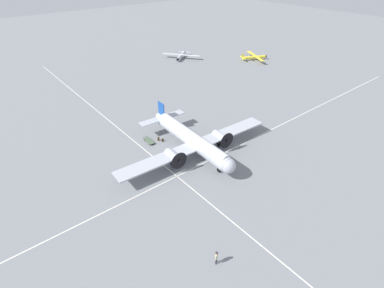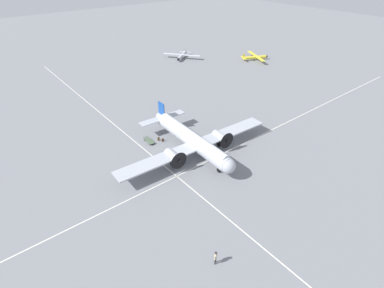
# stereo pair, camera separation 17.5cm
# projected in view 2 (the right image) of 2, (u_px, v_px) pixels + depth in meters

# --- Properties ---
(ground_plane) EXTENTS (300.00, 300.00, 0.00)m
(ground_plane) POSITION_uv_depth(u_px,v_px,m) (192.00, 152.00, 48.49)
(ground_plane) COLOR slate
(apron_line_eastwest) EXTENTS (120.00, 0.16, 0.01)m
(apron_line_eastwest) POSITION_uv_depth(u_px,v_px,m) (206.00, 162.00, 46.18)
(apron_line_eastwest) COLOR silver
(apron_line_eastwest) RESTS_ON ground_plane
(apron_line_northsouth) EXTENTS (0.16, 120.00, 0.01)m
(apron_line_northsouth) POSITION_uv_depth(u_px,v_px,m) (163.00, 165.00, 45.50)
(apron_line_northsouth) COLOR silver
(apron_line_northsouth) RESTS_ON ground_plane
(airliner_main) EXTENTS (27.27, 19.65, 5.32)m
(airliner_main) POSITION_uv_depth(u_px,v_px,m) (193.00, 140.00, 46.97)
(airliner_main) COLOR #ADB2BC
(airliner_main) RESTS_ON ground_plane
(crew_foreground) EXTENTS (0.53, 0.38, 1.71)m
(crew_foreground) POSITION_uv_depth(u_px,v_px,m) (216.00, 257.00, 30.52)
(crew_foreground) COLOR #2D2D33
(crew_foreground) RESTS_ON ground_plane
(suitcase_near_door) EXTENTS (0.36, 0.18, 0.65)m
(suitcase_near_door) POSITION_uv_depth(u_px,v_px,m) (158.00, 139.00, 51.27)
(suitcase_near_door) COLOR brown
(suitcase_near_door) RESTS_ON ground_plane
(suitcase_upright_spare) EXTENTS (0.39, 0.16, 0.57)m
(suitcase_upright_spare) POSITION_uv_depth(u_px,v_px,m) (163.00, 140.00, 51.03)
(suitcase_upright_spare) COLOR #47331E
(suitcase_upright_spare) RESTS_ON ground_plane
(baggage_cart) EXTENTS (1.01, 2.39, 0.56)m
(baggage_cart) POSITION_uv_depth(u_px,v_px,m) (149.00, 141.00, 50.81)
(baggage_cart) COLOR #4C6047
(baggage_cart) RESTS_ON ground_plane
(light_aircraft_distant) EXTENTS (8.08, 10.37, 2.09)m
(light_aircraft_distant) POSITION_uv_depth(u_px,v_px,m) (255.00, 57.00, 89.52)
(light_aircraft_distant) COLOR yellow
(light_aircraft_distant) RESTS_ON ground_plane
(light_aircraft_taxiing) EXTENTS (8.53, 9.81, 2.16)m
(light_aircraft_taxiing) POSITION_uv_depth(u_px,v_px,m) (182.00, 56.00, 90.69)
(light_aircraft_taxiing) COLOR #B7BCC6
(light_aircraft_taxiing) RESTS_ON ground_plane
(traffic_cone) EXTENTS (0.44, 0.44, 0.58)m
(traffic_cone) POSITION_uv_depth(u_px,v_px,m) (225.00, 166.00, 44.83)
(traffic_cone) COLOR orange
(traffic_cone) RESTS_ON ground_plane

